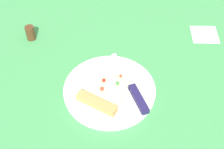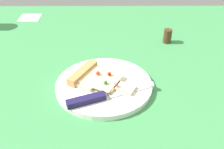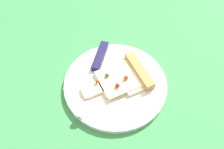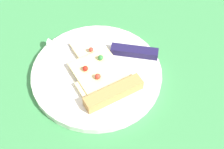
% 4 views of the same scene
% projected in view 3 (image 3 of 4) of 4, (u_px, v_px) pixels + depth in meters
% --- Properties ---
extents(ground_plane, '(1.53, 1.53, 0.03)m').
position_uv_depth(ground_plane, '(70.00, 90.00, 0.61)').
color(ground_plane, '#3D8C4C').
rests_on(ground_plane, ground).
extents(plate, '(0.27, 0.27, 0.02)m').
position_uv_depth(plate, '(115.00, 84.00, 0.59)').
color(plate, white).
rests_on(plate, ground_plane).
extents(pizza_slice, '(0.15, 0.19, 0.02)m').
position_uv_depth(pizza_slice, '(124.00, 77.00, 0.59)').
color(pizza_slice, beige).
rests_on(pizza_slice, plate).
extents(knife, '(0.11, 0.23, 0.02)m').
position_uv_depth(knife, '(96.00, 69.00, 0.61)').
color(knife, silver).
rests_on(knife, plate).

